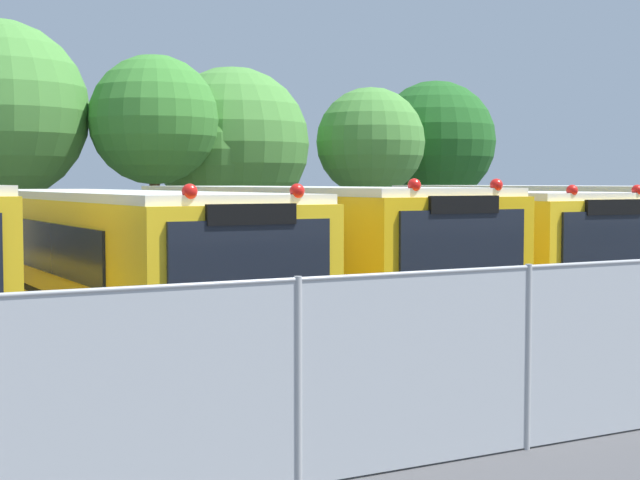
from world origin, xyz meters
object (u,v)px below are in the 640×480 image
school_bus_2 (292,251)px  traffic_cone (159,452)px  school_bus_3 (440,247)px  tree_3 (150,118)px  school_bus_1 (107,259)px  tree_6 (432,141)px  tree_4 (227,146)px  school_bus_4 (560,239)px  tree_5 (374,143)px

school_bus_2 → traffic_cone: size_ratio=19.87×
school_bus_3 → tree_3: tree_3 is taller
school_bus_1 → tree_6: tree_6 is taller
tree_4 → tree_6: bearing=2.6°
tree_4 → tree_3: bearing=-156.0°
tree_4 → tree_6: (7.58, 0.34, 0.31)m
tree_3 → traffic_cone: bearing=-108.4°
school_bus_4 → tree_6: 11.84m
school_bus_1 → school_bus_2: size_ratio=1.10×
school_bus_3 → tree_3: bearing=-72.5°
tree_3 → school_bus_2: bearing=-93.1°
school_bus_2 → tree_6: bearing=-133.9°
school_bus_4 → tree_5: 9.91m
tree_5 → tree_6: tree_6 is taller
tree_6 → school_bus_3: bearing=-124.3°
school_bus_1 → tree_6: (14.24, 10.93, 2.65)m
school_bus_1 → tree_5: size_ratio=2.08×
school_bus_3 → tree_4: tree_4 is taller
school_bus_2 → school_bus_4: size_ratio=1.02×
school_bus_4 → tree_3: 11.46m
school_bus_2 → tree_5: tree_5 is taller
tree_6 → traffic_cone: (-15.96, -18.49, -3.79)m
school_bus_4 → tree_4: size_ratio=1.70×
tree_6 → traffic_cone: size_ratio=11.37×
school_bus_4 → tree_3: (-6.15, 9.20, 2.97)m
school_bus_1 → school_bus_2: bearing=177.3°
school_bus_1 → tree_5: bearing=-139.6°
tree_3 → tree_5: size_ratio=1.09×
school_bus_1 → school_bus_4: 10.06m
school_bus_1 → tree_3: size_ratio=1.91×
tree_3 → traffic_cone: (-5.63, -16.93, -4.14)m
school_bus_3 → school_bus_4: size_ratio=0.92×
school_bus_2 → school_bus_4: bearing=-176.9°
school_bus_1 → school_bus_3: size_ratio=1.22×
school_bus_3 → tree_3: (-2.81, 9.44, 3.02)m
school_bus_1 → tree_3: (3.91, 9.36, 3.00)m
school_bus_4 → traffic_cone: (-11.77, -7.72, -1.17)m
school_bus_2 → tree_3: (0.52, 9.50, 2.97)m
school_bus_1 → traffic_cone: bearing=76.8°
school_bus_2 → school_bus_3: 3.34m
tree_5 → tree_6: (3.03, 1.24, 0.18)m
tree_4 → tree_5: 4.64m
school_bus_1 → tree_4: 12.72m
school_bus_2 → tree_3: 9.96m
school_bus_1 → tree_6: size_ratio=1.92×
school_bus_2 → tree_3: size_ratio=1.74×
tree_4 → tree_6: size_ratio=1.00×
tree_6 → traffic_cone: bearing=-130.8°
school_bus_2 → school_bus_3: (3.33, 0.05, -0.05)m
school_bus_3 → traffic_cone: school_bus_3 is taller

